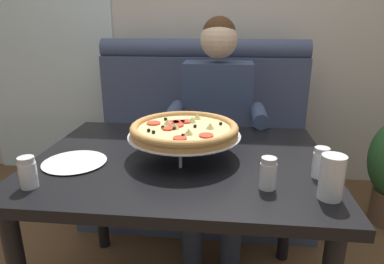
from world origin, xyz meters
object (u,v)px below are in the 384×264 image
(drinking_glass, at_px, (331,179))
(dining_table, at_px, (181,178))
(pizza, at_px, (184,130))
(patio_chair, at_px, (94,93))
(shaker_parmesan, at_px, (320,165))
(booth_bench, at_px, (199,151))
(shaker_pepper_flakes, at_px, (268,176))
(diner_main, at_px, (217,119))
(shaker_oregano, at_px, (28,174))
(plate_near_left, at_px, (74,161))

(drinking_glass, bearing_deg, dining_table, 151.03)
(pizza, height_order, patio_chair, pizza)
(pizza, distance_m, shaker_parmesan, 0.52)
(shaker_parmesan, distance_m, drinking_glass, 0.15)
(shaker_parmesan, bearing_deg, pizza, 163.76)
(booth_bench, xyz_separation_m, pizza, (0.01, -0.89, 0.44))
(pizza, relative_size, shaker_pepper_flakes, 4.19)
(drinking_glass, bearing_deg, shaker_pepper_flakes, 165.74)
(patio_chair, bearing_deg, booth_bench, -45.52)
(diner_main, bearing_deg, shaker_pepper_flakes, -77.26)
(shaker_parmesan, height_order, shaker_pepper_flakes, shaker_parmesan)
(shaker_oregano, bearing_deg, drinking_glass, 1.66)
(diner_main, distance_m, shaker_pepper_flakes, 0.90)
(shaker_pepper_flakes, bearing_deg, pizza, 140.52)
(diner_main, xyz_separation_m, pizza, (-0.11, -0.62, 0.13))
(booth_bench, bearing_deg, diner_main, -65.79)
(dining_table, height_order, shaker_pepper_flakes, shaker_pepper_flakes)
(pizza, xyz_separation_m, shaker_pepper_flakes, (0.30, -0.25, -0.06))
(patio_chair, bearing_deg, plate_near_left, -69.89)
(diner_main, height_order, shaker_parmesan, diner_main)
(dining_table, relative_size, shaker_oregano, 10.96)
(shaker_oregano, bearing_deg, diner_main, 58.71)
(shaker_pepper_flakes, relative_size, shaker_oregano, 1.02)
(pizza, bearing_deg, booth_bench, 90.86)
(dining_table, xyz_separation_m, diner_main, (0.12, 0.64, 0.07))
(shaker_oregano, relative_size, patio_chair, 0.12)
(shaker_pepper_flakes, height_order, shaker_oregano, shaker_pepper_flakes)
(shaker_parmesan, relative_size, shaker_pepper_flakes, 1.01)
(patio_chair, bearing_deg, shaker_parmesan, -52.80)
(shaker_parmesan, bearing_deg, plate_near_left, 178.54)
(plate_near_left, bearing_deg, dining_table, 14.30)
(plate_near_left, xyz_separation_m, patio_chair, (-0.83, 2.26, -0.22))
(dining_table, bearing_deg, booth_bench, 90.00)
(booth_bench, xyz_separation_m, dining_table, (0.00, -0.91, 0.24))
(dining_table, bearing_deg, shaker_oregano, -146.30)
(dining_table, xyz_separation_m, shaker_pepper_flakes, (0.32, -0.23, 0.14))
(pizza, relative_size, plate_near_left, 1.85)
(dining_table, relative_size, diner_main, 0.91)
(shaker_parmesan, relative_size, plate_near_left, 0.45)
(pizza, xyz_separation_m, drinking_glass, (0.49, -0.30, -0.05))
(shaker_oregano, bearing_deg, shaker_parmesan, 10.62)
(booth_bench, distance_m, plate_near_left, 1.14)
(shaker_oregano, xyz_separation_m, patio_chair, (-0.76, 2.46, -0.25))
(shaker_oregano, relative_size, drinking_glass, 0.75)
(booth_bench, xyz_separation_m, diner_main, (0.12, -0.27, 0.31))
(shaker_parmesan, height_order, shaker_oregano, shaker_parmesan)
(booth_bench, height_order, shaker_pepper_flakes, booth_bench)
(shaker_parmesan, bearing_deg, shaker_pepper_flakes, -150.70)
(dining_table, distance_m, shaker_oregano, 0.57)
(pizza, height_order, shaker_pepper_flakes, pizza)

